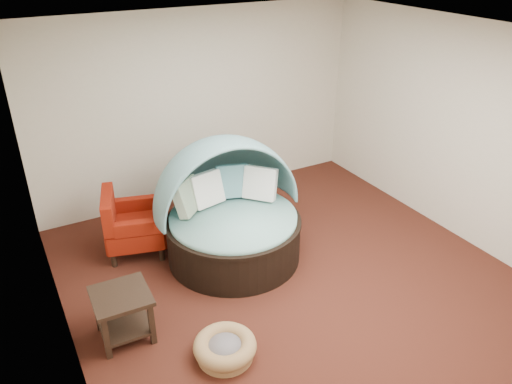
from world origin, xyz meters
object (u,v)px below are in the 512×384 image
red_armchair (130,224)px  side_table (123,309)px  pet_basket (225,348)px  canopy_daybed (230,204)px

red_armchair → side_table: red_armchair is taller
red_armchair → side_table: (-0.52, -1.47, -0.05)m
red_armchair → side_table: 1.56m
pet_basket → red_armchair: size_ratio=0.79×
pet_basket → side_table: bearing=135.4°
pet_basket → red_armchair: 2.26m
canopy_daybed → side_table: canopy_daybed is taller
canopy_daybed → red_armchair: (-1.09, 0.65, -0.32)m
pet_basket → side_table: 1.09m
canopy_daybed → side_table: size_ratio=3.23×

